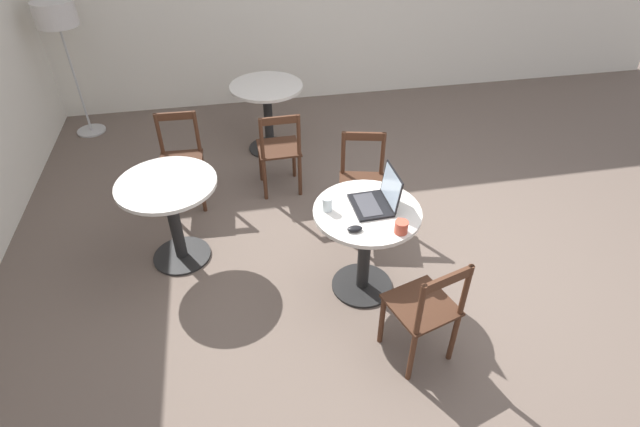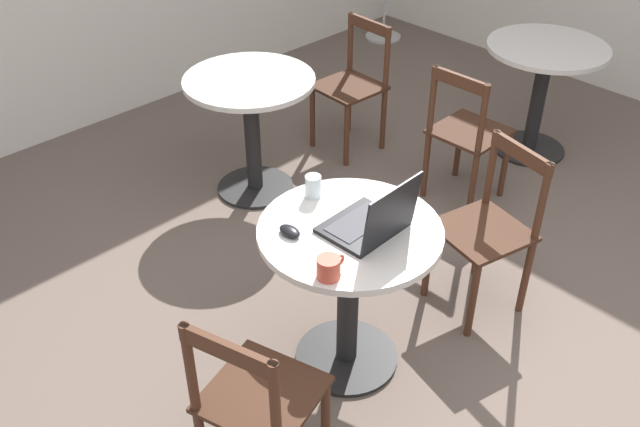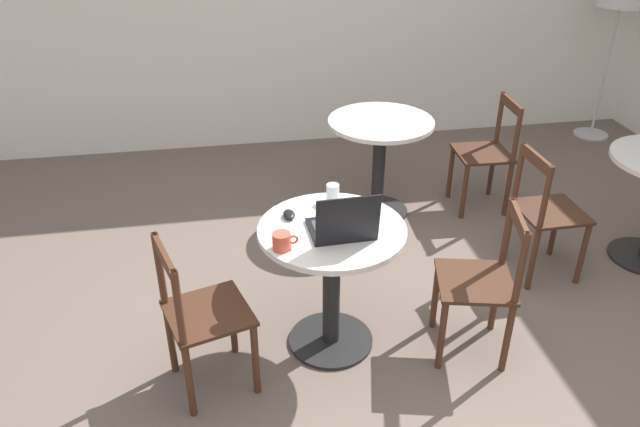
# 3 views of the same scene
# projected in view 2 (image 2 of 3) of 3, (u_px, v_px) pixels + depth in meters

# --- Properties ---
(ground_plane) EXTENTS (16.00, 16.00, 0.00)m
(ground_plane) POSITION_uv_depth(u_px,v_px,m) (448.00, 373.00, 3.18)
(ground_plane) COLOR #66564C
(cafe_table_near) EXTENTS (0.75, 0.75, 0.74)m
(cafe_table_near) POSITION_uv_depth(u_px,v_px,m) (349.00, 269.00, 2.94)
(cafe_table_near) COLOR black
(cafe_table_near) RESTS_ON ground_plane
(cafe_table_mid) EXTENTS (0.75, 0.75, 0.74)m
(cafe_table_mid) POSITION_uv_depth(u_px,v_px,m) (542.00, 77.00, 4.47)
(cafe_table_mid) COLOR black
(cafe_table_mid) RESTS_ON ground_plane
(cafe_table_far) EXTENTS (0.75, 0.75, 0.74)m
(cafe_table_far) POSITION_uv_depth(u_px,v_px,m) (251.00, 111.00, 4.09)
(cafe_table_far) COLOR black
(cafe_table_far) RESTS_ON ground_plane
(chair_near_right) EXTENTS (0.46, 0.46, 0.84)m
(chair_near_right) POSITION_uv_depth(u_px,v_px,m) (488.00, 230.00, 3.33)
(chair_near_right) COLOR #472819
(chair_near_right) RESTS_ON ground_plane
(chair_near_left) EXTENTS (0.48, 0.48, 0.84)m
(chair_near_left) POSITION_uv_depth(u_px,v_px,m) (256.00, 404.00, 2.50)
(chair_near_left) COLOR #472819
(chair_near_left) RESTS_ON ground_plane
(chair_mid_left) EXTENTS (0.39, 0.39, 0.84)m
(chair_mid_left) POSITION_uv_depth(u_px,v_px,m) (466.00, 135.00, 4.06)
(chair_mid_left) COLOR #472819
(chair_mid_left) RESTS_ON ground_plane
(chair_far_right) EXTENTS (0.40, 0.40, 0.84)m
(chair_far_right) POSITION_uv_depth(u_px,v_px,m) (353.00, 87.00, 4.58)
(chair_far_right) COLOR #472819
(chair_far_right) RESTS_ON ground_plane
(laptop) EXTENTS (0.32, 0.30, 0.27)m
(laptop) POSITION_uv_depth(u_px,v_px,m) (371.00, 222.00, 2.77)
(laptop) COLOR black
(laptop) RESTS_ON cafe_table_near
(mouse) EXTENTS (0.06, 0.10, 0.03)m
(mouse) POSITION_uv_depth(u_px,v_px,m) (290.00, 231.00, 2.78)
(mouse) COLOR black
(mouse) RESTS_ON cafe_table_near
(mug) EXTENTS (0.12, 0.09, 0.08)m
(mug) POSITION_uv_depth(u_px,v_px,m) (329.00, 268.00, 2.56)
(mug) COLOR #C64C38
(mug) RESTS_ON cafe_table_near
(drinking_glass) EXTENTS (0.07, 0.07, 0.10)m
(drinking_glass) POSITION_uv_depth(u_px,v_px,m) (313.00, 186.00, 2.98)
(drinking_glass) COLOR silver
(drinking_glass) RESTS_ON cafe_table_near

